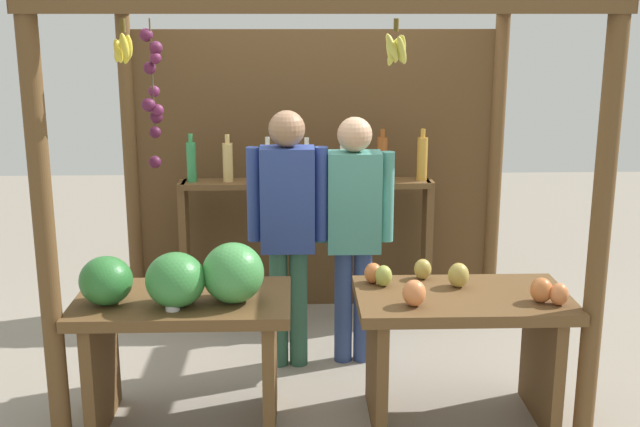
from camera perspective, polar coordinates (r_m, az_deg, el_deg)
ground_plane at (r=5.09m, az=-0.08°, el=-10.51°), size 12.00×12.00×0.00m
market_stall at (r=5.12m, az=-0.30°, el=5.25°), size 2.75×2.13×2.24m
fruit_counter_left at (r=4.14m, az=-9.73°, el=-6.85°), size 1.10×0.65×1.02m
fruit_counter_right at (r=4.27m, az=10.00°, el=-8.07°), size 1.10×0.64×0.85m
bottle_shelf_unit at (r=5.54m, az=-0.88°, el=0.33°), size 1.76×0.22×1.36m
vendor_man at (r=4.74m, az=-2.33°, el=-0.26°), size 0.48×0.21×1.58m
vendor_woman at (r=4.80m, az=2.44°, el=-0.44°), size 0.48×0.21×1.54m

